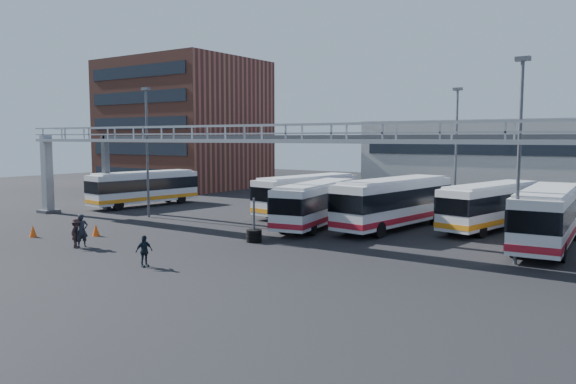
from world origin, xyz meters
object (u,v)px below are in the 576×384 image
Objects in this scene: bus_7 at (548,215)px; tire_stack at (254,235)px; cone_right at (96,230)px; light_pole_mid at (519,149)px; pedestrian_a at (82,231)px; bus_3 at (307,193)px; bus_4 at (317,203)px; light_pole_back at (456,145)px; pedestrian_d at (144,251)px; bus_6 at (491,204)px; cone_left at (33,231)px; bus_0 at (144,187)px; pedestrian_c at (76,233)px; light_pole_left at (147,145)px; bus_5 at (394,201)px.

tire_stack is at bearing -155.25° from bus_7.
tire_stack is (9.64, 4.17, 0.06)m from cone_right.
cone_right is 0.29× the size of tire_stack.
light_pole_mid is 5.25× the size of pedestrian_a.
bus_3 is 1.01× the size of bus_4.
light_pole_back is 13.09m from bus_4.
pedestrian_d is (-15.32, -16.22, -1.12)m from bus_7.
bus_4 is at bearing -139.14° from bus_6.
pedestrian_d is 8.27m from tire_stack.
bus_3 reaches higher than pedestrian_d.
light_pole_back is at bearing 53.62° from cone_right.
pedestrian_d is 2.05× the size of cone_left.
light_pole_mid is 13.44× the size of cone_left.
pedestrian_d is at bearing -23.76° from cone_right.
bus_0 is 6.35× the size of pedestrian_c.
light_pole_back is at bearing -15.15° from pedestrian_a.
bus_3 is at bearing 20.57° from bus_0.
cone_left is 0.28× the size of tire_stack.
bus_3 is at bearing 119.26° from bus_4.
light_pole_left reaches higher than bus_6.
bus_5 is 18.43m from pedestrian_d.
pedestrian_d is at bearing -128.95° from pedestrian_c.
bus_4 is 0.91× the size of bus_5.
pedestrian_d is at bearing -105.84° from bus_6.
light_pole_mid is 17.00m from light_pole_back.
pedestrian_a is at bearing -58.86° from light_pole_left.
light_pole_mid is 11.41m from bus_6.
bus_3 reaches higher than tire_stack.
tire_stack is (-14.97, -7.97, -1.45)m from bus_7.
tire_stack is at bearing 23.39° from cone_right.
bus_4 is 7.01m from tire_stack.
light_pole_left is at bearing -131.58° from bus_3.
cone_left is (-5.50, 0.28, -0.59)m from pedestrian_a.
light_pole_mid is 29.14m from cone_left.
light_pole_left is at bearing 116.44° from cone_right.
bus_4 is 14.81m from bus_7.
bus_3 is 12.69m from tire_stack.
pedestrian_d is at bearing -72.42° from bus_3.
bus_7 is at bearing -4.43° from bus_3.
bus_3 is 6.38× the size of pedestrian_c.
bus_0 is at bearing -160.32° from light_pole_back.
bus_3 is 20.66m from cone_left.
light_pole_left is at bearing 95.13° from cone_left.
bus_4 is at bearing 46.64° from cone_left.
bus_7 reaches higher than pedestrian_c.
bus_3 reaches higher than cone_right.
pedestrian_a is at bearing -2.92° from cone_left.
pedestrian_c reaches higher than cone_right.
light_pole_back reaches higher than pedestrian_d.
bus_4 is 14.12× the size of cone_left.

